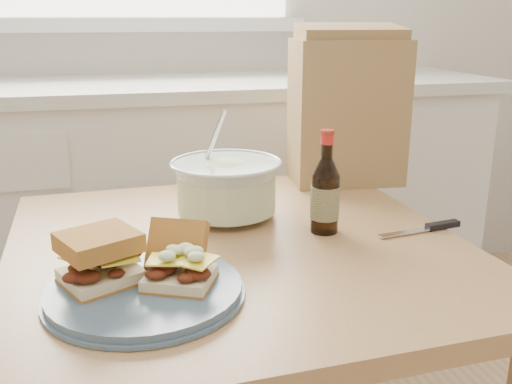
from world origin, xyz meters
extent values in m
cube|color=silver|center=(0.00, 1.70, 0.45)|extent=(2.40, 0.60, 0.90)
cube|color=silver|center=(0.00, 1.70, 0.92)|extent=(2.50, 0.64, 0.04)
cube|color=#AD8251|center=(0.13, 0.72, 0.71)|extent=(0.91, 0.91, 0.04)
cube|color=#AD8251|center=(-0.28, 1.09, 0.34)|extent=(0.06, 0.06, 0.69)
cube|color=#AD8251|center=(0.50, 1.13, 0.34)|extent=(0.06, 0.06, 0.69)
cylinder|color=#475D72|center=(-0.07, 0.54, 0.74)|extent=(0.31, 0.31, 0.02)
cube|color=beige|center=(-0.13, 0.57, 0.76)|extent=(0.15, 0.14, 0.02)
cube|color=yellow|center=(-0.13, 0.57, 0.79)|extent=(0.09, 0.09, 0.00)
cube|color=#A26D2A|center=(-0.13, 0.57, 0.81)|extent=(0.15, 0.14, 0.03)
cube|color=beige|center=(-0.01, 0.53, 0.76)|extent=(0.13, 0.13, 0.02)
cube|color=yellow|center=(-0.01, 0.53, 0.79)|extent=(0.08, 0.08, 0.00)
cube|color=#A26D2A|center=(-0.01, 0.59, 0.79)|extent=(0.12, 0.10, 0.09)
cone|color=silver|center=(0.14, 0.88, 0.79)|extent=(0.23, 0.23, 0.12)
cylinder|color=white|center=(0.14, 0.88, 0.78)|extent=(0.22, 0.22, 0.08)
torus|color=silver|center=(0.14, 0.88, 0.85)|extent=(0.24, 0.24, 0.01)
cylinder|color=silver|center=(0.11, 0.91, 0.89)|extent=(0.06, 0.09, 0.16)
cylinder|color=black|center=(0.31, 0.74, 0.78)|extent=(0.06, 0.06, 0.12)
cone|color=black|center=(0.31, 0.74, 0.86)|extent=(0.06, 0.06, 0.04)
cylinder|color=black|center=(0.31, 0.74, 0.91)|extent=(0.02, 0.02, 0.05)
cylinder|color=red|center=(0.31, 0.74, 0.92)|extent=(0.03, 0.03, 0.02)
cylinder|color=#A8301F|center=(0.31, 0.74, 0.93)|extent=(0.03, 0.03, 0.01)
cylinder|color=#2F3C1E|center=(0.31, 0.74, 0.79)|extent=(0.06, 0.06, 0.07)
cube|color=silver|center=(0.47, 0.68, 0.73)|extent=(0.13, 0.03, 0.00)
cube|color=black|center=(0.56, 0.69, 0.73)|extent=(0.08, 0.03, 0.01)
cube|color=olive|center=(0.50, 1.09, 0.91)|extent=(0.30, 0.22, 0.37)
camera|label=1|loc=(-0.10, -0.29, 1.15)|focal=40.00mm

